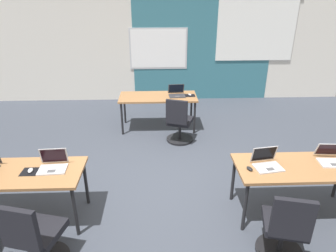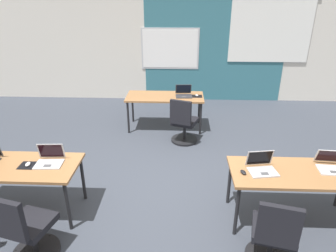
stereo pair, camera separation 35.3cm
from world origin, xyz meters
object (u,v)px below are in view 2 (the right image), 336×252
at_px(laptop_near_right_inner, 262,167).
at_px(desk_near_right, 296,176).
at_px(laptop_near_right_end, 331,165).
at_px(laptop_near_left_inner, 50,159).
at_px(chair_far_right, 183,125).
at_px(mouse_far_right, 197,95).
at_px(mouse_near_right_inner, 243,172).
at_px(desk_near_left, 15,169).
at_px(laptop_far_right, 184,94).
at_px(mouse_near_left_inner, 28,164).
at_px(chair_near_right_inner, 273,238).
at_px(desk_far_center, 165,99).
at_px(chair_near_left_inner, 26,232).

bearing_deg(laptop_near_right_inner, desk_near_right, -10.28).
distance_m(laptop_near_right_end, laptop_near_left_inner, 3.50).
bearing_deg(desk_near_right, chair_far_right, 122.69).
xyz_separation_m(desk_near_right, mouse_far_right, (-1.09, 2.80, 0.08)).
distance_m(mouse_near_right_inner, laptop_near_left_inner, 2.41).
bearing_deg(desk_near_left, mouse_far_right, 49.30).
relative_size(mouse_far_right, chair_far_right, 0.12).
bearing_deg(chair_far_right, laptop_far_right, -70.22).
xyz_separation_m(laptop_near_right_end, laptop_far_right, (-1.79, 2.72, 0.00)).
distance_m(mouse_near_left_inner, laptop_far_right, 3.43).
bearing_deg(laptop_near_right_inner, mouse_near_right_inner, -171.49).
xyz_separation_m(chair_near_right_inner, laptop_near_right_end, (0.87, 0.83, 0.39)).
distance_m(desk_near_right, mouse_near_left_inner, 3.32).
xyz_separation_m(mouse_near_right_inner, laptop_far_right, (-0.70, 2.88, 0.03)).
bearing_deg(desk_far_center, desk_near_right, -57.99).
relative_size(chair_near_right_inner, chair_near_left_inner, 1.00).
relative_size(desk_near_right, desk_far_center, 1.00).
relative_size(laptop_near_left_inner, chair_near_left_inner, 0.38).
relative_size(desk_near_left, laptop_near_right_end, 4.53).
bearing_deg(mouse_far_right, desk_far_center, -179.70).
bearing_deg(mouse_near_right_inner, desk_far_center, 110.81).
relative_size(chair_near_right_inner, laptop_near_right_end, 2.61).
xyz_separation_m(desk_near_left, mouse_near_right_inner, (2.84, -0.07, 0.08)).
distance_m(desk_far_center, mouse_near_left_inner, 3.21).
relative_size(mouse_near_right_inner, laptop_near_right_end, 0.32).
relative_size(chair_near_right_inner, laptop_far_right, 2.63).
relative_size(mouse_near_left_inner, chair_near_left_inner, 0.12).
bearing_deg(desk_far_center, chair_near_left_inner, -109.93).
bearing_deg(laptop_near_left_inner, chair_far_right, 46.73).
xyz_separation_m(chair_near_left_inner, laptop_far_right, (1.68, 3.58, 0.39)).
bearing_deg(laptop_near_left_inner, laptop_near_right_inner, -4.81).
bearing_deg(mouse_far_right, laptop_near_right_inner, -76.72).
bearing_deg(chair_far_right, laptop_near_right_inner, 133.44).
height_order(laptop_near_right_inner, chair_far_right, laptop_near_right_inner).
distance_m(desk_near_left, laptop_near_left_inner, 0.45).
relative_size(desk_far_center, laptop_far_right, 4.57).
relative_size(desk_near_right, laptop_far_right, 4.57).
bearing_deg(laptop_near_left_inner, desk_far_center, 60.82).
bearing_deg(chair_near_left_inner, desk_near_right, -151.37).
xyz_separation_m(laptop_near_right_end, laptop_near_left_inner, (-3.50, -0.02, 0.00)).
height_order(desk_near_left, chair_near_right_inner, chair_near_right_inner).
distance_m(chair_near_right_inner, mouse_near_left_inner, 2.99).
distance_m(chair_near_right_inner, laptop_near_left_inner, 2.78).
distance_m(desk_near_left, laptop_far_right, 3.54).
xyz_separation_m(chair_near_left_inner, mouse_far_right, (1.95, 3.57, 0.36)).
bearing_deg(chair_far_right, mouse_near_right_inner, 127.38).
height_order(desk_near_right, mouse_near_right_inner, mouse_near_right_inner).
height_order(laptop_near_right_inner, laptop_far_right, laptop_near_right_inner).
relative_size(chair_near_left_inner, mouse_far_right, 8.13).
distance_m(laptop_near_right_inner, chair_near_left_inner, 2.75).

